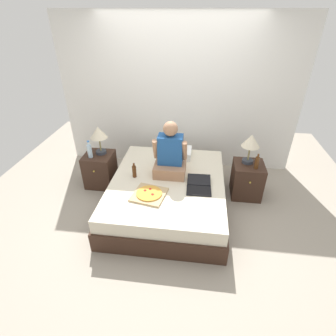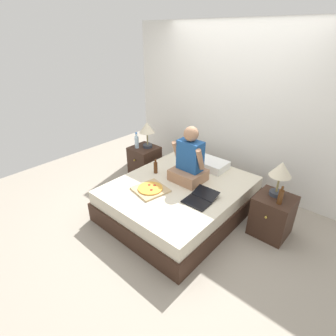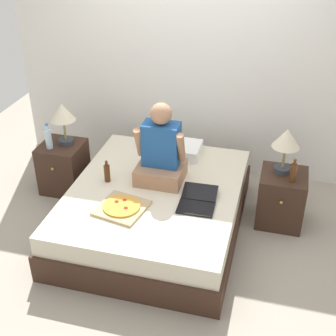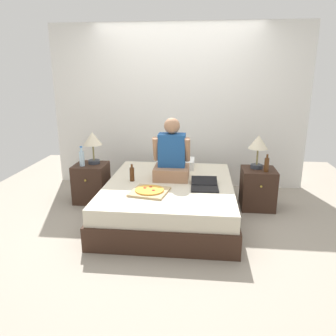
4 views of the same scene
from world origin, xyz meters
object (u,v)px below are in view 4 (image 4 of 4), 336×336
object	(u,v)px
nightstand_right	(258,188)
laptop	(205,186)
bed	(169,200)
water_bottle	(82,158)
lamp_on_right_nightstand	(258,144)
nightstand_left	(91,183)
person_seated	(172,157)
beer_bottle	(267,164)
pizza_box	(150,191)
lamp_on_left_nightstand	(93,141)
beer_bottle_on_bed	(132,174)

from	to	relation	value
nightstand_right	laptop	size ratio (longest dim) A/B	1.28
bed	water_bottle	world-z (taller)	water_bottle
lamp_on_right_nightstand	nightstand_left	bearing A→B (deg)	-178.75
nightstand_right	water_bottle	bearing A→B (deg)	-177.85
nightstand_right	person_seated	bearing A→B (deg)	-167.92
nightstand_right	beer_bottle	distance (m)	0.39
bed	beer_bottle	size ratio (longest dim) A/B	8.50
bed	person_seated	xyz separation A→B (m)	(0.01, 0.18, 0.52)
nightstand_right	lamp_on_right_nightstand	bearing A→B (deg)	120.93
nightstand_left	pizza_box	world-z (taller)	nightstand_left
lamp_on_left_nightstand	person_seated	xyz separation A→B (m)	(1.13, -0.30, -0.12)
nightstand_left	beer_bottle	size ratio (longest dim) A/B	2.35
nightstand_left	laptop	distance (m)	1.71
nightstand_right	laptop	bearing A→B (deg)	-141.51
nightstand_right	lamp_on_right_nightstand	distance (m)	0.60
lamp_on_left_nightstand	nightstand_left	bearing A→B (deg)	-128.63
beer_bottle	laptop	distance (m)	0.94
pizza_box	water_bottle	bearing A→B (deg)	145.47
nightstand_right	pizza_box	bearing A→B (deg)	-148.92
water_bottle	nightstand_right	distance (m)	2.43
water_bottle	laptop	world-z (taller)	water_bottle
person_seated	pizza_box	distance (m)	0.66
bed	lamp_on_left_nightstand	xyz separation A→B (m)	(-1.12, 0.48, 0.64)
water_bottle	beer_bottle_on_bed	world-z (taller)	water_bottle
beer_bottle	bed	bearing A→B (deg)	-165.00
person_seated	laptop	bearing A→B (deg)	-37.85
nightstand_left	water_bottle	world-z (taller)	water_bottle
lamp_on_left_nightstand	person_seated	size ratio (longest dim) A/B	0.58
nightstand_left	lamp_on_right_nightstand	world-z (taller)	lamp_on_right_nightstand
beer_bottle	laptop	xyz separation A→B (m)	(-0.79, -0.48, -0.16)
water_bottle	lamp_on_right_nightstand	bearing A→B (deg)	3.38
bed	nightstand_right	world-z (taller)	nightstand_right
beer_bottle	beer_bottle_on_bed	world-z (taller)	beer_bottle
lamp_on_right_nightstand	beer_bottle_on_bed	size ratio (longest dim) A/B	2.05
nightstand_left	nightstand_right	distance (m)	2.32
bed	laptop	world-z (taller)	laptop
lamp_on_left_nightstand	water_bottle	world-z (taller)	lamp_on_left_nightstand
lamp_on_left_nightstand	water_bottle	distance (m)	0.28
nightstand_left	laptop	xyz separation A→B (m)	(1.59, -0.58, 0.21)
person_seated	nightstand_left	bearing A→B (deg)	168.14
nightstand_right	person_seated	size ratio (longest dim) A/B	0.69
water_bottle	lamp_on_right_nightstand	xyz separation A→B (m)	(2.37, 0.14, 0.22)
water_bottle	laptop	size ratio (longest dim) A/B	0.65
person_seated	beer_bottle_on_bed	bearing A→B (deg)	-160.66
lamp_on_left_nightstand	laptop	bearing A→B (deg)	-21.92
water_bottle	beer_bottle	world-z (taller)	water_bottle
nightstand_left	water_bottle	bearing A→B (deg)	-131.65
lamp_on_right_nightstand	beer_bottle	bearing A→B (deg)	-56.31
lamp_on_left_nightstand	beer_bottle_on_bed	size ratio (longest dim) A/B	2.05
nightstand_left	water_bottle	xyz separation A→B (m)	(-0.08, -0.09, 0.38)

